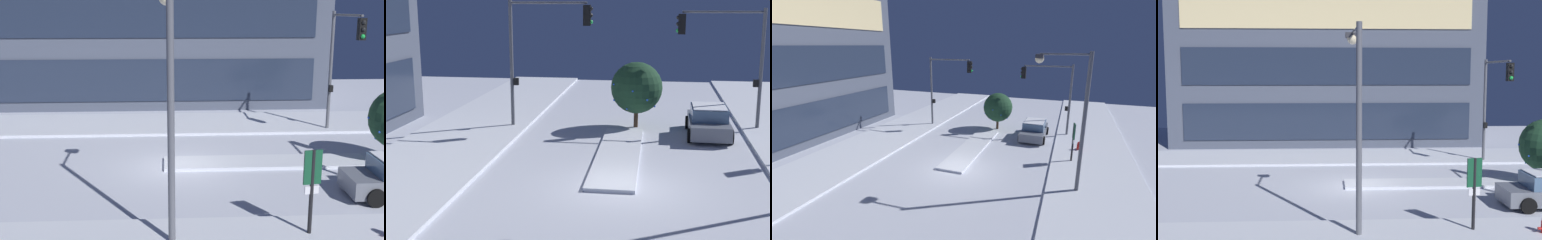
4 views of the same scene
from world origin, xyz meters
The scene contains 6 objects.
ground centered at (0.00, 0.00, 0.00)m, with size 52.00×52.00×0.00m, color silver.
curb_strip_far centered at (0.00, 8.02, 0.07)m, with size 52.00×5.20×0.14m, color silver.
median_strip centered at (3.95, 0.41, 0.07)m, with size 9.00×1.80×0.14m, color silver.
traffic_light_corner_far_right centered at (8.55, 4.68, 4.44)m, with size 0.32×4.24×6.53m.
street_lamp_arched centered at (-0.35, -6.24, 4.80)m, with size 0.56×2.68×7.34m.
parking_info_sign centered at (3.76, -6.66, 1.72)m, with size 0.55×0.16×2.70m.
Camera 1 is at (-0.45, -19.81, 6.64)m, focal length 45.59 mm.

